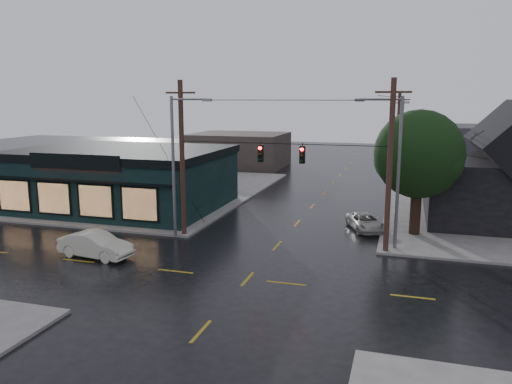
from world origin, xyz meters
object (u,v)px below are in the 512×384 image
(suv_silver, at_px, (366,222))
(utility_pole_nw, at_px, (184,236))
(utility_pole_ne, at_px, (385,253))
(sedan_cream, at_px, (96,245))
(corner_tree, at_px, (419,155))

(suv_silver, bearing_deg, utility_pole_nw, -178.99)
(utility_pole_ne, relative_size, suv_silver, 2.51)
(utility_pole_ne, distance_m, sedan_cream, 16.91)
(sedan_cream, relative_size, suv_silver, 1.10)
(corner_tree, relative_size, suv_silver, 2.02)
(utility_pole_nw, bearing_deg, corner_tree, 16.70)
(utility_pole_nw, height_order, utility_pole_ne, same)
(utility_pole_ne, height_order, sedan_cream, utility_pole_ne)
(corner_tree, bearing_deg, sedan_cream, -150.30)
(utility_pole_nw, bearing_deg, utility_pole_ne, 0.00)
(utility_pole_nw, xyz_separation_m, utility_pole_ne, (13.00, 0.00, 0.00))
(utility_pole_nw, relative_size, sedan_cream, 2.28)
(corner_tree, distance_m, suv_silver, 5.86)
(corner_tree, relative_size, utility_pole_nw, 0.81)
(corner_tree, height_order, utility_pole_ne, corner_tree)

